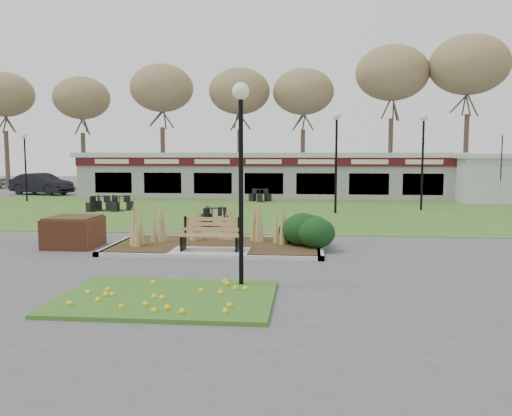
# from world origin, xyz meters

# --- Properties ---
(ground) EXTENTS (100.00, 100.00, 0.00)m
(ground) POSITION_xyz_m (0.00, 0.00, 0.00)
(ground) COLOR #515154
(ground) RESTS_ON ground
(lawn) EXTENTS (34.00, 16.00, 0.02)m
(lawn) POSITION_xyz_m (0.00, 12.00, 0.01)
(lawn) COLOR #356921
(lawn) RESTS_ON ground
(flower_bed) EXTENTS (4.20, 3.00, 0.16)m
(flower_bed) POSITION_xyz_m (0.00, -4.60, 0.07)
(flower_bed) COLOR #306A1E
(flower_bed) RESTS_ON ground
(planting_bed) EXTENTS (6.75, 3.40, 1.27)m
(planting_bed) POSITION_xyz_m (1.27, 1.35, 0.37)
(planting_bed) COLOR #322214
(planting_bed) RESTS_ON ground
(park_bench) EXTENTS (1.70, 0.66, 0.93)m
(park_bench) POSITION_xyz_m (0.00, 0.25, 0.59)
(park_bench) COLOR #987144
(park_bench) RESTS_ON ground
(brick_planter) EXTENTS (1.50, 1.50, 0.95)m
(brick_planter) POSITION_xyz_m (-4.40, 1.00, 0.48)
(brick_planter) COLOR brown
(brick_planter) RESTS_ON ground
(food_pavilion) EXTENTS (24.60, 3.40, 2.90)m
(food_pavilion) POSITION_xyz_m (0.00, 19.96, 1.48)
(food_pavilion) COLOR gray
(food_pavilion) RESTS_ON ground
(service_hut) EXTENTS (4.40, 3.40, 2.83)m
(service_hut) POSITION_xyz_m (13.50, 18.00, 1.45)
(service_hut) COLOR silver
(service_hut) RESTS_ON ground
(tree_backdrop) EXTENTS (47.24, 5.24, 10.36)m
(tree_backdrop) POSITION_xyz_m (0.00, 28.00, 8.36)
(tree_backdrop) COLOR #47382B
(tree_backdrop) RESTS_ON ground
(lamp_post_near_right) EXTENTS (0.36, 0.36, 4.33)m
(lamp_post_near_right) POSITION_xyz_m (1.34, -3.50, 3.16)
(lamp_post_near_right) COLOR black
(lamp_post_near_right) RESTS_ON ground
(lamp_post_mid_right) EXTENTS (0.40, 0.40, 4.85)m
(lamp_post_mid_right) POSITION_xyz_m (8.41, 12.99, 3.53)
(lamp_post_mid_right) COLOR black
(lamp_post_mid_right) RESTS_ON ground
(lamp_post_far_right) EXTENTS (0.40, 0.40, 4.82)m
(lamp_post_far_right) POSITION_xyz_m (4.04, 11.16, 3.51)
(lamp_post_far_right) COLOR black
(lamp_post_far_right) RESTS_ON ground
(lamp_post_far_left) EXTENTS (0.34, 0.34, 4.06)m
(lamp_post_far_left) POSITION_xyz_m (-14.00, 15.93, 2.96)
(lamp_post_far_left) COLOR black
(lamp_post_far_left) RESTS_ON ground
(bistro_set_a) EXTENTS (1.36, 1.21, 0.72)m
(bistro_set_a) POSITION_xyz_m (-6.65, 11.31, 0.26)
(bistro_set_a) COLOR black
(bistro_set_a) RESTS_ON ground
(bistro_set_b) EXTENTS (1.21, 1.39, 0.74)m
(bistro_set_b) POSITION_xyz_m (-7.58, 11.08, 0.27)
(bistro_set_b) COLOR black
(bistro_set_b) RESTS_ON ground
(bistro_set_c) EXTENTS (1.27, 1.40, 0.75)m
(bistro_set_c) POSITION_xyz_m (-0.97, 5.82, 0.27)
(bistro_set_c) COLOR black
(bistro_set_c) RESTS_ON ground
(bistro_set_d) EXTENTS (1.37, 1.22, 0.73)m
(bistro_set_d) POSITION_xyz_m (-0.10, 17.00, 0.26)
(bistro_set_d) COLOR black
(bistro_set_d) RESTS_ON ground
(patio_umbrella) EXTENTS (2.80, 2.82, 2.64)m
(patio_umbrella) POSITION_xyz_m (12.21, 13.00, 1.68)
(patio_umbrella) COLOR black
(patio_umbrella) RESTS_ON ground
(car_black) EXTENTS (4.79, 2.84, 1.49)m
(car_black) POSITION_xyz_m (-15.67, 21.00, 0.75)
(car_black) COLOR black
(car_black) RESTS_ON ground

